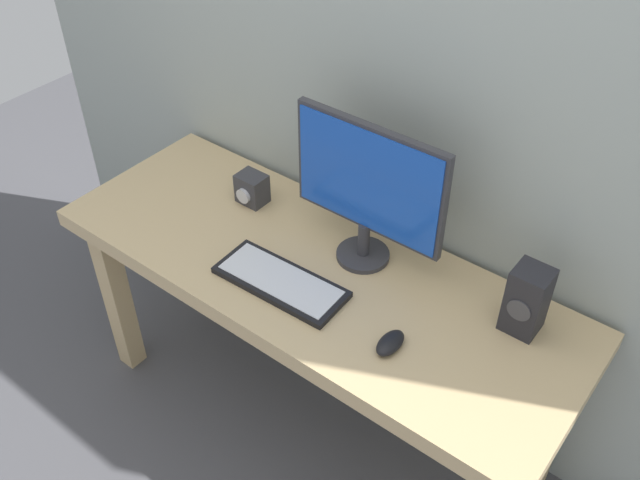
# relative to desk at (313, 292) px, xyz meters

# --- Properties ---
(ground_plane) EXTENTS (6.00, 6.00, 0.00)m
(ground_plane) POSITION_rel_desk_xyz_m (0.00, 0.00, -0.66)
(ground_plane) COLOR #4C4C51
(desk) EXTENTS (1.68, 0.62, 0.77)m
(desk) POSITION_rel_desk_xyz_m (0.00, 0.00, 0.00)
(desk) COLOR tan
(desk) RESTS_ON ground_plane
(monitor) EXTENTS (0.49, 0.16, 0.46)m
(monitor) POSITION_rel_desk_xyz_m (0.09, 0.14, 0.37)
(monitor) COLOR #333338
(monitor) RESTS_ON desk
(keyboard_primary) EXTENTS (0.40, 0.18, 0.02)m
(keyboard_primary) POSITION_rel_desk_xyz_m (-0.03, -0.12, 0.12)
(keyboard_primary) COLOR black
(keyboard_primary) RESTS_ON desk
(mouse) EXTENTS (0.06, 0.11, 0.03)m
(mouse) POSITION_rel_desk_xyz_m (0.36, -0.12, 0.12)
(mouse) COLOR black
(mouse) RESTS_ON desk
(speaker_right) EXTENTS (0.10, 0.10, 0.21)m
(speaker_right) POSITION_rel_desk_xyz_m (0.60, 0.16, 0.21)
(speaker_right) COLOR #232328
(speaker_right) RESTS_ON desk
(audio_controller) EXTENTS (0.10, 0.09, 0.10)m
(audio_controller) POSITION_rel_desk_xyz_m (-0.36, 0.13, 0.16)
(audio_controller) COLOR #333338
(audio_controller) RESTS_ON desk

